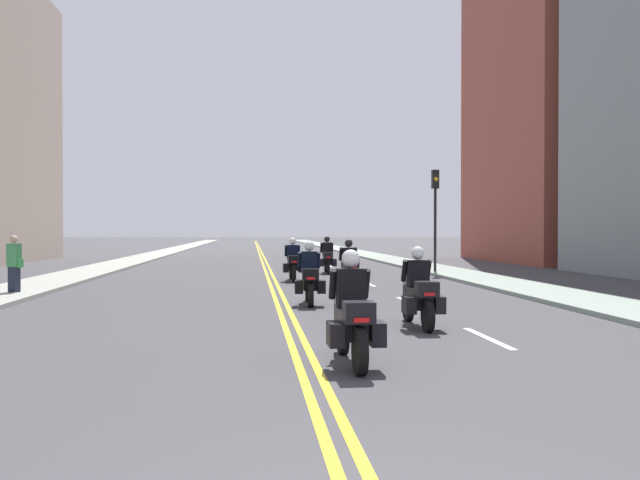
{
  "coord_description": "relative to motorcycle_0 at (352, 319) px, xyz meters",
  "views": [
    {
      "loc": [
        -0.78,
        -3.37,
        1.9
      ],
      "look_at": [
        1.3,
        16.81,
        1.6
      ],
      "focal_mm": 37.68,
      "sensor_mm": 36.0,
      "label": 1
    }
  ],
  "objects": [
    {
      "name": "sidewalk_right",
      "position": [
        7.26,
        42.11,
        -0.59
      ],
      "size": [
        2.35,
        144.0,
        0.12
      ],
      "primitive_type": "cube",
      "color": "gray",
      "rests_on": "ground"
    },
    {
      "name": "motorcycle_5",
      "position": [
        1.92,
        19.95,
        0.01
      ],
      "size": [
        0.78,
        2.19,
        1.63
      ],
      "rotation": [
        0.0,
        0.0,
        -0.04
      ],
      "color": "black",
      "rests_on": "ground"
    },
    {
      "name": "motorcycle_2",
      "position": [
        0.07,
        7.69,
        -0.0
      ],
      "size": [
        0.78,
        2.09,
        1.62
      ],
      "rotation": [
        0.0,
        0.0,
        -0.04
      ],
      "color": "black",
      "rests_on": "ground"
    },
    {
      "name": "motorcycle_3",
      "position": [
        1.73,
        12.04,
        0.01
      ],
      "size": [
        0.77,
        2.27,
        1.6
      ],
      "rotation": [
        0.0,
        0.0,
        0.02
      ],
      "color": "black",
      "rests_on": "ground"
    },
    {
      "name": "centreline_yellow_inner",
      "position": [
        -0.74,
        42.11,
        -0.65
      ],
      "size": [
        0.12,
        132.0,
        0.01
      ],
      "primitive_type": "cube",
      "color": "yellow",
      "rests_on": "ground"
    },
    {
      "name": "building_right_1",
      "position": [
        16.54,
        29.57,
        14.77
      ],
      "size": [
        6.82,
        13.35,
        30.85
      ],
      "color": "#974839",
      "rests_on": "ground"
    },
    {
      "name": "motorcycle_4",
      "position": [
        0.14,
        15.67,
        0.01
      ],
      "size": [
        0.76,
        2.16,
        1.62
      ],
      "rotation": [
        0.0,
        0.0,
        0.01
      ],
      "color": "black",
      "rests_on": "ground"
    },
    {
      "name": "pedestrian_1",
      "position": [
        -8.17,
        10.75,
        0.25
      ],
      "size": [
        0.5,
        0.36,
        1.75
      ],
      "rotation": [
        0.0,
        0.0,
        5.83
      ],
      "color": "#212737",
      "rests_on": "ground"
    },
    {
      "name": "sidewalk_left",
      "position": [
        -8.5,
        42.11,
        -0.59
      ],
      "size": [
        2.35,
        144.0,
        0.12
      ],
      "primitive_type": "cube",
      "color": "#9A9C91",
      "rests_on": "ground"
    },
    {
      "name": "lane_dashes_white",
      "position": [
        2.73,
        23.11,
        -0.65
      ],
      "size": [
        0.14,
        56.4,
        0.01
      ],
      "color": "silver",
      "rests_on": "ground"
    },
    {
      "name": "traffic_light_near",
      "position": [
        6.48,
        18.91,
        2.46
      ],
      "size": [
        0.28,
        0.38,
        4.49
      ],
      "color": "black",
      "rests_on": "ground"
    },
    {
      "name": "motorcycle_0",
      "position": [
        0.0,
        0.0,
        0.0
      ],
      "size": [
        0.77,
        2.16,
        1.63
      ],
      "rotation": [
        0.0,
        0.0,
        0.01
      ],
      "color": "black",
      "rests_on": "ground"
    },
    {
      "name": "ground_plane",
      "position": [
        -0.62,
        42.11,
        -0.65
      ],
      "size": [
        264.0,
        264.0,
        0.0
      ],
      "primitive_type": "plane",
      "color": "#403F43"
    },
    {
      "name": "centreline_yellow_outer",
      "position": [
        -0.5,
        42.11,
        -0.65
      ],
      "size": [
        0.12,
        132.0,
        0.01
      ],
      "primitive_type": "cube",
      "color": "yellow",
      "rests_on": "ground"
    },
    {
      "name": "motorcycle_1",
      "position": [
        1.85,
        3.49,
        -0.01
      ],
      "size": [
        0.76,
        2.16,
        1.58
      ],
      "rotation": [
        0.0,
        0.0,
        0.0
      ],
      "color": "black",
      "rests_on": "ground"
    }
  ]
}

